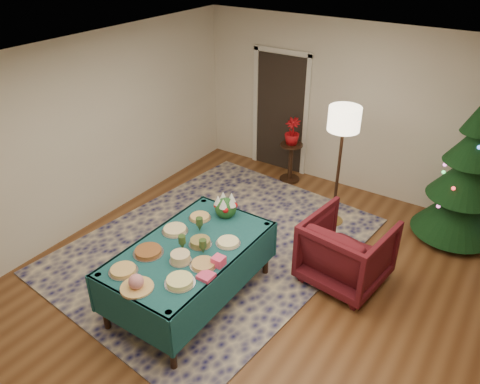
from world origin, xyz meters
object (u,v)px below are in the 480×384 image
Objects in this scene: potted_plant at (292,137)px; christmas_tree at (465,179)px; armchair at (347,248)px; side_table at (290,163)px; floor_lamp at (343,126)px; buffet_table at (190,258)px; gift_box at (219,261)px.

potted_plant is 0.22× the size of christmas_tree.
armchair reaches higher than side_table.
potted_plant is 2.75m from christmas_tree.
side_table is at bearing 175.15° from christmas_tree.
armchair is at bearing -60.63° from floor_lamp.
floor_lamp is 1.60m from potted_plant.
armchair is 0.53× the size of floor_lamp.
floor_lamp reaches higher than side_table.
christmas_tree is (0.92, 1.73, 0.45)m from armchair.
side_table is 0.33× the size of christmas_tree.
buffet_table is at bearing -126.67° from christmas_tree.
armchair reaches higher than buffet_table.
christmas_tree is at bearing -110.60° from armchair.
gift_box reaches higher than side_table.
gift_box is 0.18× the size of side_table.
floor_lamp reaches higher than gift_box.
gift_box is at bearing -74.79° from side_table.
gift_box is at bearing -8.89° from buffet_table.
floor_lamp is at bearing -34.99° from side_table.
gift_box is 2.66m from floor_lamp.
armchair is 2.11× the size of potted_plant.
buffet_table is 1.91m from armchair.
christmas_tree is at bearing -4.85° from potted_plant.
side_table is (-1.17, 0.82, -1.20)m from floor_lamp.
buffet_table is at bearing -106.14° from floor_lamp.
gift_box is 1.70m from armchair.
armchair is (1.36, 1.33, -0.13)m from buffet_table.
side_table is (-0.92, 3.37, -0.49)m from gift_box.
gift_box is at bearing -74.79° from potted_plant.
side_table is 0.48m from potted_plant.
floor_lamp is at bearing -34.99° from potted_plant.
christmas_tree is at bearing -4.85° from side_table.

